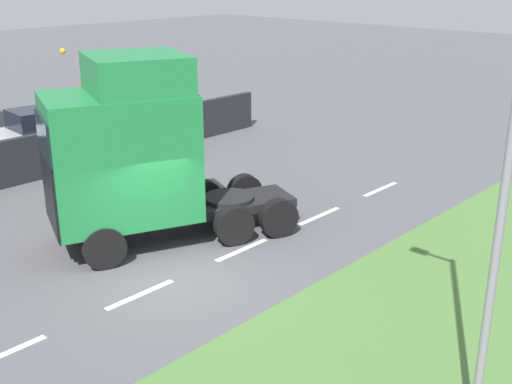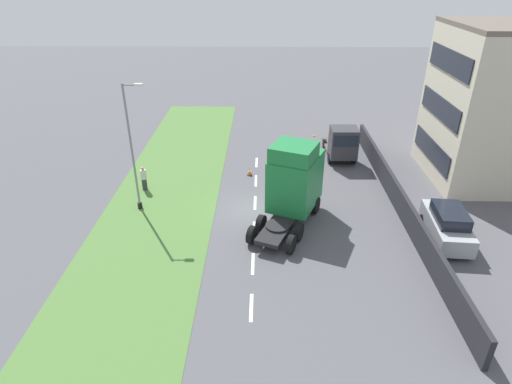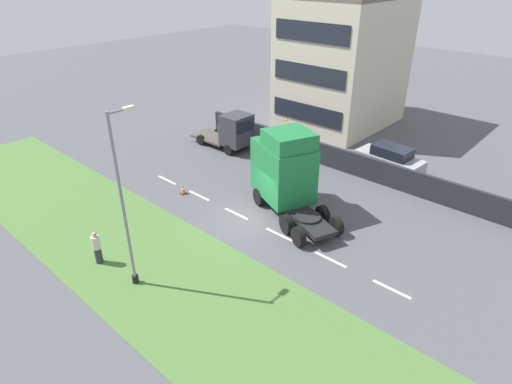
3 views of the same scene
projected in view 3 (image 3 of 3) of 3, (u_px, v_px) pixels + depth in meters
name	position (u px, v px, depth m)	size (l,w,h in m)	color
ground_plane	(248.00, 219.00, 23.98)	(120.00, 120.00, 0.00)	#515156
grass_verge	(161.00, 270.00, 20.05)	(7.00, 44.00, 0.01)	#4C7538
lane_markings	(257.00, 224.00, 23.56)	(0.16, 17.80, 0.00)	white
boundary_wall	(336.00, 158.00, 29.49)	(0.25, 24.00, 1.55)	#232328
building_block	(343.00, 62.00, 35.95)	(9.93, 7.74, 11.63)	beige
lorry_cab	(286.00, 171.00, 23.91)	(4.68, 6.60, 4.97)	black
flatbed_truck	(233.00, 131.00, 32.10)	(2.14, 5.12, 2.87)	#333338
parked_car	(390.00, 160.00, 28.75)	(2.20, 4.61, 1.97)	#9EA3A8
lamp_post	(125.00, 210.00, 17.52)	(1.26, 0.29, 7.96)	black
pedestrian	(97.00, 248.00, 20.15)	(0.39, 0.39, 1.71)	#333338
traffic_cone_lead	(183.00, 190.00, 26.49)	(0.36, 0.36, 0.58)	black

